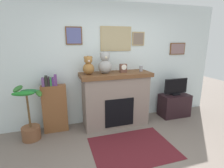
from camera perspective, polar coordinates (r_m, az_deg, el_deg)
The scene contains 11 objects.
back_wall at distance 3.93m, azimuth -0.25°, elevation 6.71°, with size 5.20×0.15×2.60m.
fireplace at distance 3.78m, azimuth 1.08°, elevation -4.84°, with size 1.48×0.60×1.16m.
bookshelf at distance 3.69m, azimuth -18.21°, elevation -7.06°, with size 0.47×0.16×1.17m.
potted_plant at distance 3.62m, azimuth -25.10°, elevation -10.89°, with size 0.49×0.50×1.03m.
tv_stand at distance 4.56m, azimuth 19.59°, elevation -6.52°, with size 0.70×0.40×0.54m, color black.
television at distance 4.42m, azimuth 20.10°, elevation -0.94°, with size 0.60×0.14×0.40m.
area_rug at distance 3.25m, azimuth 6.76°, elevation -19.89°, with size 1.41×1.07×0.01m, color #54181F.
candle_jar at distance 3.83m, azimuth 9.46°, elevation 4.99°, with size 0.07×0.07×0.12m, color gray.
mantel_clock at distance 3.66m, azimuth 3.66°, elevation 5.18°, with size 0.14×0.10×0.17m.
teddy_bear_tan at distance 3.45m, azimuth -7.69°, elevation 5.79°, with size 0.22×0.22×0.36m.
teddy_bear_brown at distance 3.52m, azimuth -2.31°, elevation 6.65°, with size 0.27×0.27×0.44m.
Camera 1 is at (-1.16, -1.71, 1.82)m, focal length 28.05 mm.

